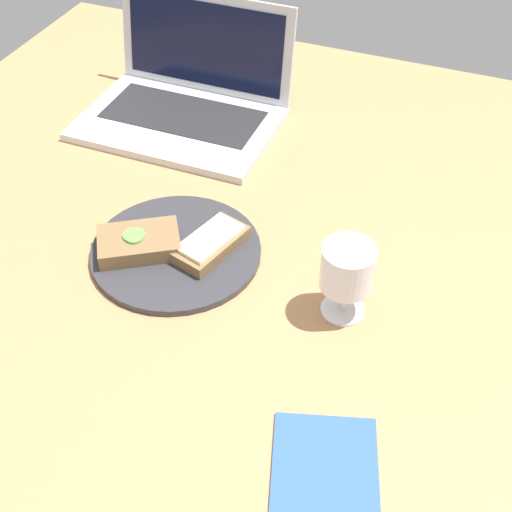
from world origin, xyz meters
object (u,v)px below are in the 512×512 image
Objects in this scene: wine_glass at (347,271)px; laptop at (187,99)px; plate at (176,251)px; napkin at (325,466)px; sandwich_with_cucumber at (139,243)px; sandwich_with_cheese at (211,242)px.

laptop is (-41.56, 37.08, -3.90)cm from wine_glass.
plate is 38.51cm from laptop.
napkin is at bearing -39.09° from plate.
napkin is (31.61, -25.68, -0.36)cm from plate.
sandwich_with_cucumber is 1.07× the size of napkin.
sandwich_with_cucumber reaches higher than napkin.
sandwich_with_cucumber is at bearing -157.21° from plate.
laptop is 2.68× the size of napkin.
laptop is at bearing 105.07° from sandwich_with_cucumber.
plate is 5.69cm from sandwich_with_cucumber.
plate is at bearing -66.95° from laptop.
wine_glass is at bearing -41.74° from laptop.
laptop is (-15.02, 35.31, 3.26)cm from plate.
sandwich_with_cheese is 10.74cm from sandwich_with_cucumber.
laptop reaches higher than sandwich_with_cheese.
napkin is (26.67, -27.75, -2.12)cm from sandwich_with_cheese.
sandwich_with_cheese is 1.14× the size of wine_glass.
napkin is at bearing -46.14° from sandwich_with_cheese.
wine_glass is 0.86× the size of napkin.
wine_glass reaches higher than napkin.
wine_glass is at bearing 0.57° from sandwich_with_cucumber.
sandwich_with_cucumber is at bearing -179.43° from wine_glass.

